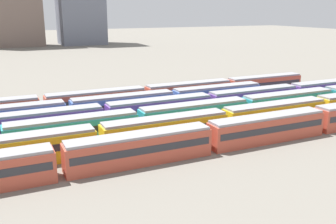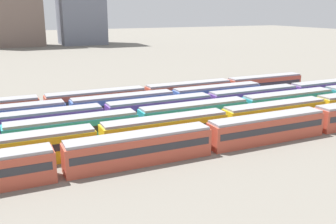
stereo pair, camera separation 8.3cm
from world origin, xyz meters
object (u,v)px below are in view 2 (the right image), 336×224
at_px(train_track_1, 224,121).
at_px(train_track_2, 244,108).
at_px(train_track_3, 209,103).
at_px(train_track_4, 68,111).
at_px(train_track_5, 145,96).
at_px(train_track_0, 318,120).

xyz_separation_m(train_track_1, train_track_2, (7.32, 5.20, 0.00)).
distance_m(train_track_3, train_track_4, 24.07).
height_order(train_track_1, train_track_5, same).
bearing_deg(train_track_5, train_track_4, -161.45).
relative_size(train_track_3, train_track_4, 1.51).
bearing_deg(train_track_1, train_track_3, 70.43).
xyz_separation_m(train_track_1, train_track_4, (-19.80, 15.60, 0.00)).
bearing_deg(train_track_3, train_track_1, -109.57).
bearing_deg(train_track_2, train_track_1, -144.62).
bearing_deg(train_track_3, train_track_5, 127.56).
distance_m(train_track_1, train_track_5, 21.24).
distance_m(train_track_0, train_track_2, 11.93).
xyz_separation_m(train_track_2, train_track_3, (-3.63, 5.20, 0.00)).
bearing_deg(train_track_2, train_track_4, 159.02).
height_order(train_track_0, train_track_3, same).
relative_size(train_track_2, train_track_4, 1.51).
relative_size(train_track_0, train_track_1, 1.00).
bearing_deg(train_track_5, train_track_3, -52.44).
bearing_deg(train_track_4, train_track_1, -38.23).
xyz_separation_m(train_track_0, train_track_4, (-32.97, 20.80, 0.00)).
relative_size(train_track_0, train_track_4, 1.51).
bearing_deg(train_track_5, train_track_2, -53.31).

